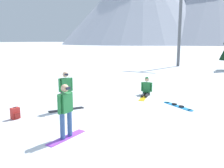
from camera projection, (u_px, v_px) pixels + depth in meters
The scene contains 8 objects.
ground_plane at pixel (100, 134), 8.00m from camera, with size 800.00×800.00×0.00m, color white.
snowboarder_foreground at pixel (66, 110), 7.53m from camera, with size 0.37×1.51×1.70m.
snowboarder_midground at pixel (66, 90), 10.64m from camera, with size 1.07×1.46×1.69m.
snowboarder_background at pixel (146, 89), 13.66m from camera, with size 0.79×1.82×1.01m.
loose_snowboard_near_left at pixel (178, 106), 11.35m from camera, with size 1.68×1.22×0.09m.
backpack_red at pixel (15, 113), 9.54m from camera, with size 0.30×0.34×0.47m.
ski_lift_tower at pixel (180, 16), 28.12m from camera, with size 3.46×0.36×10.02m.
peak_north_spur at pixel (215, 4), 192.19m from camera, with size 141.86×141.86×59.10m.
Camera 1 is at (4.06, -6.43, 3.00)m, focal length 39.50 mm.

